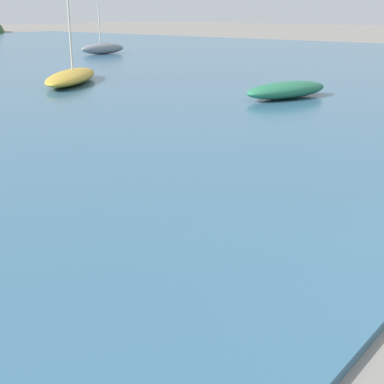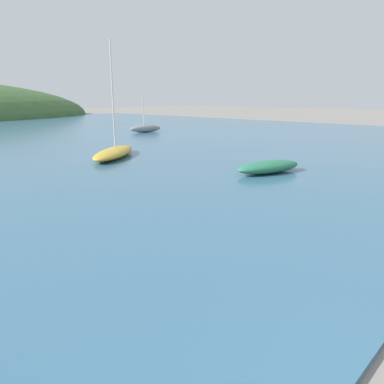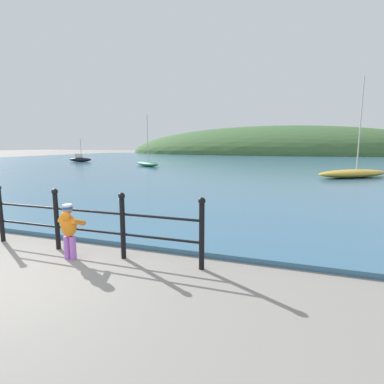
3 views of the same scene
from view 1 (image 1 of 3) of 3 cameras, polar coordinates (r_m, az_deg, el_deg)
boat_nearest_quay at (r=17.15m, az=10.07°, el=10.68°), size 3.33×1.88×0.51m
boat_red_dinghy at (r=20.96m, az=-12.75°, el=11.96°), size 4.74×4.02×5.85m
boat_far_left at (r=34.99m, az=-9.52°, el=14.87°), size 3.01×1.46×2.99m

